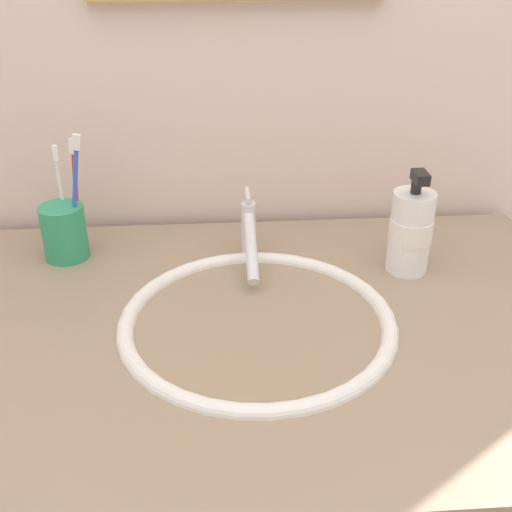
{
  "coord_description": "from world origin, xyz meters",
  "views": [
    {
      "loc": [
        -0.05,
        -0.72,
        1.38
      ],
      "look_at": [
        0.01,
        0.03,
        0.97
      ],
      "focal_mm": 43.95,
      "sensor_mm": 36.0,
      "label": 1
    }
  ],
  "objects_px": {
    "faucet": "(250,235)",
    "toothbrush_red": "(76,188)",
    "toothbrush_cup": "(64,232)",
    "soap_dispenser": "(411,231)",
    "toothbrush_blue": "(75,189)",
    "toothbrush_white": "(61,191)"
  },
  "relations": [
    {
      "from": "toothbrush_cup",
      "to": "toothbrush_blue",
      "type": "distance_m",
      "value": 0.08
    },
    {
      "from": "toothbrush_cup",
      "to": "toothbrush_blue",
      "type": "bearing_deg",
      "value": -2.83
    },
    {
      "from": "toothbrush_blue",
      "to": "faucet",
      "type": "bearing_deg",
      "value": -8.2
    },
    {
      "from": "faucet",
      "to": "soap_dispenser",
      "type": "xyz_separation_m",
      "value": [
        0.25,
        -0.04,
        0.02
      ]
    },
    {
      "from": "toothbrush_blue",
      "to": "toothbrush_cup",
      "type": "bearing_deg",
      "value": 177.17
    },
    {
      "from": "toothbrush_blue",
      "to": "soap_dispenser",
      "type": "relative_size",
      "value": 1.2
    },
    {
      "from": "toothbrush_blue",
      "to": "toothbrush_red",
      "type": "distance_m",
      "value": 0.03
    },
    {
      "from": "faucet",
      "to": "toothbrush_cup",
      "type": "relative_size",
      "value": 1.86
    },
    {
      "from": "toothbrush_blue",
      "to": "toothbrush_white",
      "type": "relative_size",
      "value": 1.18
    },
    {
      "from": "toothbrush_white",
      "to": "toothbrush_cup",
      "type": "bearing_deg",
      "value": -84.6
    },
    {
      "from": "toothbrush_cup",
      "to": "soap_dispenser",
      "type": "height_order",
      "value": "soap_dispenser"
    },
    {
      "from": "toothbrush_blue",
      "to": "toothbrush_white",
      "type": "distance_m",
      "value": 0.05
    },
    {
      "from": "toothbrush_blue",
      "to": "toothbrush_red",
      "type": "height_order",
      "value": "toothbrush_blue"
    },
    {
      "from": "toothbrush_blue",
      "to": "toothbrush_white",
      "type": "xyz_separation_m",
      "value": [
        -0.03,
        0.04,
        -0.02
      ]
    },
    {
      "from": "toothbrush_cup",
      "to": "soap_dispenser",
      "type": "distance_m",
      "value": 0.55
    },
    {
      "from": "faucet",
      "to": "toothbrush_cup",
      "type": "distance_m",
      "value": 0.3
    },
    {
      "from": "toothbrush_cup",
      "to": "soap_dispenser",
      "type": "relative_size",
      "value": 0.53
    },
    {
      "from": "faucet",
      "to": "toothbrush_red",
      "type": "height_order",
      "value": "toothbrush_red"
    },
    {
      "from": "toothbrush_red",
      "to": "toothbrush_white",
      "type": "bearing_deg",
      "value": 164.44
    },
    {
      "from": "faucet",
      "to": "toothbrush_cup",
      "type": "height_order",
      "value": "faucet"
    },
    {
      "from": "toothbrush_cup",
      "to": "toothbrush_red",
      "type": "distance_m",
      "value": 0.07
    },
    {
      "from": "soap_dispenser",
      "to": "toothbrush_cup",
      "type": "bearing_deg",
      "value": 171.52
    }
  ]
}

